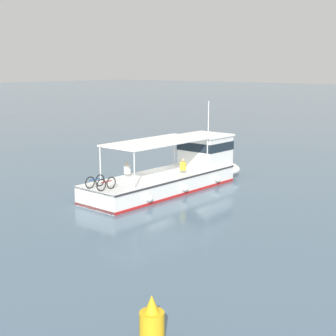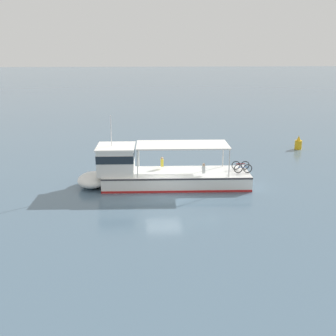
% 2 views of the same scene
% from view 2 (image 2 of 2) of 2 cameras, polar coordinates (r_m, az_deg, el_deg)
% --- Properties ---
extents(ground_plane, '(400.00, 400.00, 0.00)m').
position_cam_2_polar(ground_plane, '(29.50, -0.65, -3.59)').
color(ground_plane, slate).
extents(ferry_main, '(3.81, 12.93, 5.32)m').
position_cam_2_polar(ferry_main, '(30.87, -1.89, -0.70)').
color(ferry_main, white).
rests_on(ferry_main, ground).
extents(channel_buoy, '(0.70, 0.70, 1.40)m').
position_cam_2_polar(channel_buoy, '(44.35, 17.44, 3.20)').
color(channel_buoy, gold).
rests_on(channel_buoy, ground).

